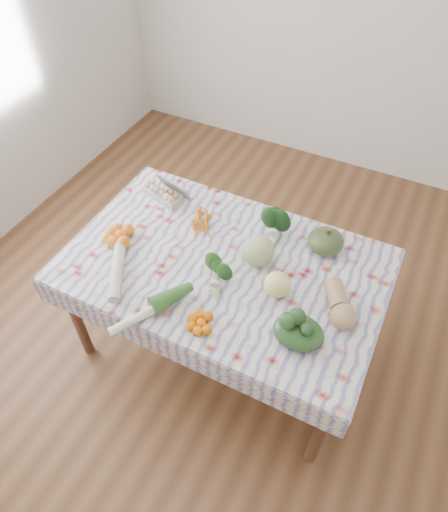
{
  "coord_description": "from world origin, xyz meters",
  "views": [
    {
      "loc": [
        0.71,
        -1.42,
        2.55
      ],
      "look_at": [
        0.0,
        0.0,
        0.82
      ],
      "focal_mm": 32.0,
      "sensor_mm": 36.0,
      "label": 1
    }
  ],
  "objects_px": {
    "dining_table": "(224,274)",
    "butternut_squash": "(340,303)",
    "cabbage": "(258,251)",
    "egg_carton": "(163,194)",
    "kabocha_squash": "(326,241)",
    "grapefruit": "(277,285)"
  },
  "relations": [
    {
      "from": "egg_carton",
      "to": "butternut_squash",
      "type": "distance_m",
      "value": 1.24
    },
    {
      "from": "cabbage",
      "to": "kabocha_squash",
      "type": "bearing_deg",
      "value": 40.85
    },
    {
      "from": "cabbage",
      "to": "butternut_squash",
      "type": "bearing_deg",
      "value": -13.9
    },
    {
      "from": "dining_table",
      "to": "butternut_squash",
      "type": "distance_m",
      "value": 0.64
    },
    {
      "from": "egg_carton",
      "to": "kabocha_squash",
      "type": "relative_size",
      "value": 1.37
    },
    {
      "from": "kabocha_squash",
      "to": "cabbage",
      "type": "relative_size",
      "value": 1.13
    },
    {
      "from": "grapefruit",
      "to": "dining_table",
      "type": "bearing_deg",
      "value": 169.42
    },
    {
      "from": "cabbage",
      "to": "grapefruit",
      "type": "distance_m",
      "value": 0.22
    },
    {
      "from": "dining_table",
      "to": "butternut_squash",
      "type": "height_order",
      "value": "butternut_squash"
    },
    {
      "from": "grapefruit",
      "to": "cabbage",
      "type": "bearing_deg",
      "value": 138.38
    },
    {
      "from": "dining_table",
      "to": "egg_carton",
      "type": "xyz_separation_m",
      "value": [
        -0.56,
        0.31,
        0.12
      ]
    },
    {
      "from": "cabbage",
      "to": "dining_table",
      "type": "bearing_deg",
      "value": -149.56
    },
    {
      "from": "cabbage",
      "to": "butternut_squash",
      "type": "distance_m",
      "value": 0.49
    },
    {
      "from": "cabbage",
      "to": "egg_carton",
      "type": "bearing_deg",
      "value": 163.03
    },
    {
      "from": "dining_table",
      "to": "egg_carton",
      "type": "height_order",
      "value": "egg_carton"
    },
    {
      "from": "kabocha_squash",
      "to": "grapefruit",
      "type": "height_order",
      "value": "grapefruit"
    },
    {
      "from": "dining_table",
      "to": "grapefruit",
      "type": "distance_m",
      "value": 0.36
    },
    {
      "from": "butternut_squash",
      "to": "grapefruit",
      "type": "height_order",
      "value": "grapefruit"
    },
    {
      "from": "cabbage",
      "to": "butternut_squash",
      "type": "height_order",
      "value": "cabbage"
    },
    {
      "from": "kabocha_squash",
      "to": "butternut_squash",
      "type": "bearing_deg",
      "value": -62.47
    },
    {
      "from": "dining_table",
      "to": "grapefruit",
      "type": "relative_size",
      "value": 12.1
    },
    {
      "from": "dining_table",
      "to": "grapefruit",
      "type": "height_order",
      "value": "grapefruit"
    }
  ]
}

